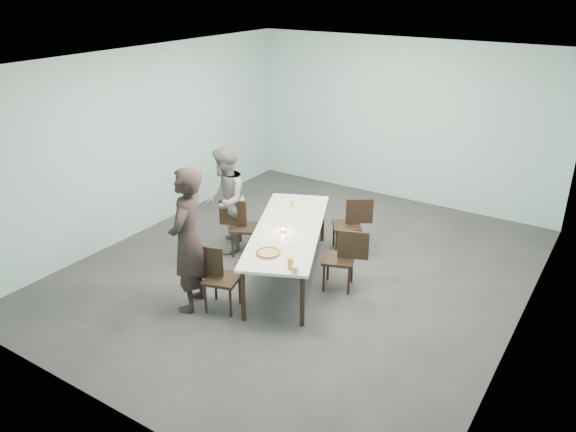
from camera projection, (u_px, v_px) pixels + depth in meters
The scene contains 16 objects.
ground at pixel (302, 269), 8.30m from camera, with size 7.00×7.00×0.00m, color #333335.
room_shell at pixel (304, 136), 7.49m from camera, with size 6.02×7.02×3.01m.
table at pixel (288, 232), 7.86m from camera, with size 1.87×2.74×0.75m.
chair_near_left at pixel (216, 273), 7.17m from camera, with size 0.65×0.52×0.87m.
chair_far_left at pixel (240, 223), 8.60m from camera, with size 0.65×0.56×0.87m.
chair_near_right at pixel (345, 255), 7.62m from camera, with size 0.65×0.54×0.87m.
chair_far_right at pixel (352, 221), 8.67m from camera, with size 0.63×0.59×0.87m.
diner_near at pixel (188, 240), 7.02m from camera, with size 0.70×0.46×1.91m, color black.
diner_far at pixel (225, 200), 8.58m from camera, with size 0.81×0.63×1.67m, color gray.
pizza at pixel (268, 253), 7.10m from camera, with size 0.34×0.34×0.04m.
side_plate at pixel (294, 244), 7.38m from camera, with size 0.18×0.18×0.01m, color white.
beer_glass at pixel (291, 264), 6.72m from camera, with size 0.08×0.08×0.15m, color yellow.
water_tumbler at pixel (295, 269), 6.66m from camera, with size 0.08×0.08×0.09m, color silver.
tealight at pixel (283, 231), 7.71m from camera, with size 0.06×0.06×0.05m.
amber_tumbler at pixel (293, 204), 8.55m from camera, with size 0.07×0.07×0.08m, color yellow.
menu at pixel (292, 204), 8.66m from camera, with size 0.30×0.22×0.01m, color silver.
Camera 1 is at (3.78, -6.25, 4.03)m, focal length 35.00 mm.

